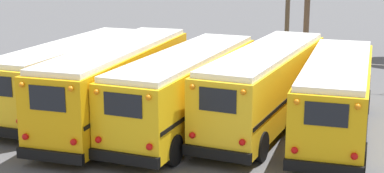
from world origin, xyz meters
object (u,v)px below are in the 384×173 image
at_px(school_bus_1, 118,82).
at_px(school_bus_4, 336,95).
at_px(school_bus_2, 187,88).
at_px(school_bus_3, 266,84).
at_px(school_bus_0, 73,74).

bearing_deg(school_bus_1, school_bus_4, 9.86).
height_order(school_bus_2, school_bus_4, school_bus_2).
distance_m(school_bus_2, school_bus_3, 3.19).
bearing_deg(school_bus_3, school_bus_1, -161.70).
xyz_separation_m(school_bus_2, school_bus_4, (5.64, 1.09, -0.04)).
height_order(school_bus_0, school_bus_2, school_bus_2).
relative_size(school_bus_2, school_bus_4, 1.05).
distance_m(school_bus_1, school_bus_4, 8.59).
xyz_separation_m(school_bus_1, school_bus_2, (2.82, 0.38, -0.07)).
xyz_separation_m(school_bus_1, school_bus_4, (8.46, 1.47, -0.11)).
xyz_separation_m(school_bus_0, school_bus_3, (8.46, 0.71, 0.08)).
bearing_deg(school_bus_2, school_bus_4, 10.92).
bearing_deg(school_bus_2, school_bus_3, 27.74).
distance_m(school_bus_0, school_bus_1, 3.05).
bearing_deg(school_bus_1, school_bus_2, 7.72).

